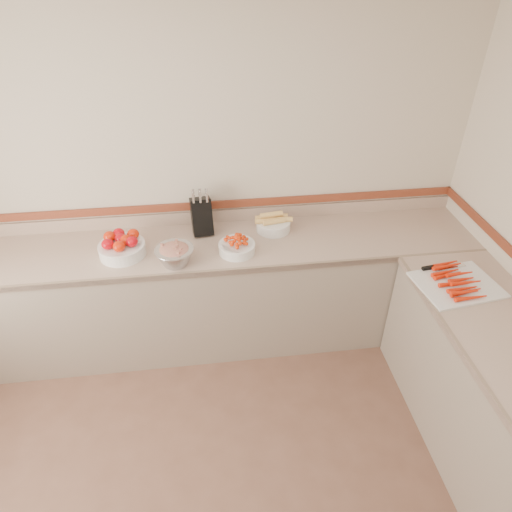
{
  "coord_description": "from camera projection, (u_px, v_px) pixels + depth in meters",
  "views": [
    {
      "loc": [
        0.04,
        -1.07,
        2.73
      ],
      "look_at": [
        0.35,
        1.35,
        1.0
      ],
      "focal_mm": 32.0,
      "sensor_mm": 36.0,
      "label": 1
    }
  ],
  "objects": [
    {
      "name": "rhubarb_bowl",
      "position": [
        175.0,
        254.0,
        3.05
      ],
      "size": [
        0.27,
        0.27,
        0.15
      ],
      "color": "#B2B2BA",
      "rests_on": "counter_back"
    },
    {
      "name": "cherry_tomato_bowl",
      "position": [
        237.0,
        246.0,
        3.18
      ],
      "size": [
        0.26,
        0.26,
        0.14
      ],
      "color": "white",
      "rests_on": "counter_back"
    },
    {
      "name": "back_wall",
      "position": [
        197.0,
        175.0,
        3.31
      ],
      "size": [
        4.0,
        0.0,
        4.0
      ],
      "primitive_type": "plane",
      "rotation": [
        1.57,
        0.0,
        0.0
      ],
      "color": "beige",
      "rests_on": "ground_plane"
    },
    {
      "name": "corn_bowl",
      "position": [
        273.0,
        223.0,
        3.42
      ],
      "size": [
        0.28,
        0.26,
        0.15
      ],
      "color": "white",
      "rests_on": "counter_back"
    },
    {
      "name": "knife_block",
      "position": [
        202.0,
        216.0,
        3.33
      ],
      "size": [
        0.17,
        0.19,
        0.36
      ],
      "color": "black",
      "rests_on": "counter_back"
    },
    {
      "name": "counter_back",
      "position": [
        206.0,
        293.0,
        3.54
      ],
      "size": [
        4.0,
        0.65,
        1.08
      ],
      "color": "tan",
      "rests_on": "ground_plane"
    },
    {
      "name": "tomato_bowl",
      "position": [
        122.0,
        246.0,
        3.14
      ],
      "size": [
        0.32,
        0.32,
        0.16
      ],
      "color": "white",
      "rests_on": "counter_back"
    },
    {
      "name": "cutting_board",
      "position": [
        456.0,
        282.0,
        2.9
      ],
      "size": [
        0.54,
        0.45,
        0.07
      ],
      "color": "white",
      "rests_on": "counter_right"
    }
  ]
}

